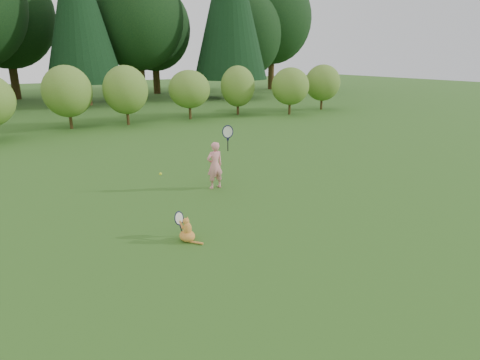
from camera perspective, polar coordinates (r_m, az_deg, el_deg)
ground at (r=8.22m, az=1.70°, el=-6.31°), size 100.00×100.00×0.00m
shrub_row at (r=19.84m, az=-19.41°, el=10.89°), size 28.00×3.00×2.80m
child at (r=10.25m, az=-3.55°, el=2.27°), size 0.67×0.36×1.82m
cat at (r=7.50m, az=-7.61°, el=-6.86°), size 0.38×0.64×0.63m
tennis_ball at (r=9.13m, az=-11.24°, el=0.86°), size 0.06×0.06×0.06m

